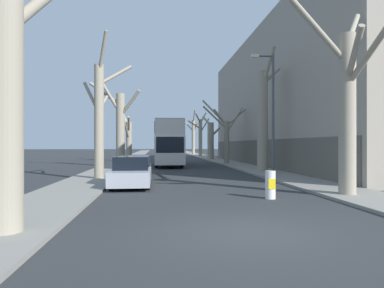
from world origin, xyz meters
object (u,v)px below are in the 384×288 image
object	(u,v)px
street_tree_right_3	(211,139)
street_tree_right_5	(193,135)
street_tree_left_0	(7,68)
street_tree_left_3	(128,137)
lamp_post	(271,109)
street_tree_right_4	(200,136)
double_decker_bus	(168,141)
parked_car_1	(138,166)
parked_car_0	(132,172)
street_tree_right_2	(226,135)
street_tree_left_1	(100,117)
street_tree_right_1	(263,117)
traffic_bollard	(270,185)
street_tree_left_2	(119,125)
street_tree_right_0	(347,102)

from	to	relation	value
street_tree_right_3	street_tree_right_5	bearing A→B (deg)	89.95
street_tree_left_0	street_tree_left_3	xyz separation A→B (m)	(-0.11, 34.94, -0.81)
street_tree_right_3	lamp_post	distance (m)	26.88
street_tree_right_3	street_tree_right_4	xyz separation A→B (m)	(-0.04, 10.85, 0.81)
double_decker_bus	parked_car_1	xyz separation A→B (m)	(-2.36, -10.97, -1.81)
street_tree_left_0	parked_car_0	bearing A→B (deg)	76.52
street_tree_right_2	parked_car_0	bearing A→B (deg)	-114.70
street_tree_left_1	street_tree_right_1	size ratio (longest dim) A/B	0.95
street_tree_right_1	traffic_bollard	bearing A→B (deg)	-106.34
street_tree_left_2	street_tree_right_5	size ratio (longest dim) A/B	0.90
street_tree_left_1	street_tree_left_3	distance (m)	22.76
street_tree_left_3	street_tree_right_5	xyz separation A→B (m)	(10.97, 26.16, 1.04)
street_tree_left_1	street_tree_right_5	xyz separation A→B (m)	(10.77, 48.91, 0.34)
street_tree_left_0	street_tree_right_5	world-z (taller)	street_tree_right_5
parked_car_0	street_tree_left_1	bearing A→B (deg)	122.83
street_tree_left_0	traffic_bollard	size ratio (longest dim) A/B	7.86
parked_car_1	lamp_post	bearing A→B (deg)	-19.04
street_tree_right_0	lamp_post	size ratio (longest dim) A/B	1.07
traffic_bollard	street_tree_left_2	bearing A→B (deg)	111.68
street_tree_right_1	parked_car_1	xyz separation A→B (m)	(-8.84, -1.22, -3.42)
street_tree_right_2	parked_car_1	world-z (taller)	street_tree_right_2
street_tree_left_3	traffic_bollard	world-z (taller)	street_tree_left_3
street_tree_left_2	street_tree_right_4	size ratio (longest dim) A/B	1.08
street_tree_left_1	lamp_post	bearing A→B (deg)	-2.54
street_tree_left_3	street_tree_right_0	bearing A→B (deg)	-70.05
street_tree_right_3	parked_car_1	bearing A→B (deg)	-109.86
street_tree_left_1	traffic_bollard	world-z (taller)	street_tree_left_1
lamp_post	street_tree_right_3	bearing A→B (deg)	88.70
street_tree_right_0	street_tree_right_4	xyz separation A→B (m)	(-0.08, 44.76, -0.16)
street_tree_left_2	parked_car_1	distance (m)	10.36
street_tree_left_3	street_tree_left_2	bearing A→B (deg)	-89.66
street_tree_left_2	street_tree_right_1	xyz separation A→B (m)	(11.03, -8.36, 0.14)
street_tree_left_1	street_tree_right_4	world-z (taller)	street_tree_left_1
street_tree_right_0	street_tree_right_4	distance (m)	44.76
street_tree_right_3	double_decker_bus	bearing A→B (deg)	-115.81
street_tree_left_3	street_tree_right_3	bearing A→B (deg)	18.37
street_tree_left_1	street_tree_left_3	bearing A→B (deg)	90.50
street_tree_right_1	street_tree_left_2	bearing A→B (deg)	142.87
double_decker_bus	street_tree_right_1	bearing A→B (deg)	-56.39
street_tree_left_0	street_tree_right_3	distance (m)	40.08
street_tree_right_4	traffic_bollard	distance (m)	45.06
traffic_bollard	double_decker_bus	bearing A→B (deg)	98.71
double_decker_bus	traffic_bollard	distance (m)	21.25
street_tree_right_2	parked_car_0	xyz separation A→B (m)	(-8.57, -18.64, -2.41)
street_tree_right_0	traffic_bollard	distance (m)	4.52
parked_car_1	parked_car_0	bearing A→B (deg)	-90.00
street_tree_left_1	street_tree_right_1	distance (m)	11.47
street_tree_right_0	traffic_bollard	world-z (taller)	street_tree_right_0
street_tree_right_1	traffic_bollard	size ratio (longest dim) A/B	8.24
double_decker_bus	street_tree_left_3	bearing A→B (deg)	116.07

